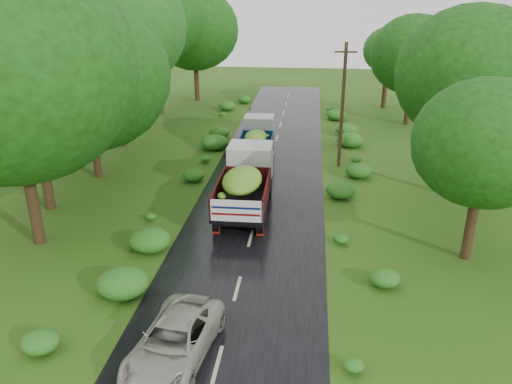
# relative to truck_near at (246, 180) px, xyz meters

# --- Properties ---
(ground) EXTENTS (120.00, 120.00, 0.00)m
(ground) POSITION_rel_truck_near_xyz_m (0.61, -11.20, -1.55)
(ground) COLOR #254F10
(ground) RESTS_ON ground
(road) EXTENTS (6.50, 80.00, 0.02)m
(road) POSITION_rel_truck_near_xyz_m (0.61, -6.20, -1.54)
(road) COLOR black
(road) RESTS_ON ground
(road_lines) EXTENTS (0.12, 69.60, 0.00)m
(road_lines) POSITION_rel_truck_near_xyz_m (0.61, -5.20, -1.52)
(road_lines) COLOR #BFB78C
(road_lines) RESTS_ON road
(truck_near) EXTENTS (2.38, 6.52, 2.73)m
(truck_near) POSITION_rel_truck_near_xyz_m (0.00, 0.00, 0.00)
(truck_near) COLOR black
(truck_near) RESTS_ON ground
(truck_far) EXTENTS (2.16, 5.72, 2.38)m
(truck_far) POSITION_rel_truck_near_xyz_m (-0.32, 8.00, -0.20)
(truck_far) COLOR black
(truck_far) RESTS_ON ground
(car) EXTENTS (2.53, 4.54, 1.20)m
(car) POSITION_rel_truck_near_xyz_m (-0.68, -11.06, -0.93)
(car) COLOR #A5A193
(car) RESTS_ON road
(utility_pole) EXTENTS (1.30, 0.21, 7.42)m
(utility_pole) POSITION_rel_truck_near_xyz_m (4.86, 7.10, 2.27)
(utility_pole) COLOR #382616
(utility_pole) RESTS_ON ground
(trees_left) EXTENTS (6.12, 34.33, 9.98)m
(trees_left) POSITION_rel_truck_near_xyz_m (-9.33, 8.29, 5.55)
(trees_left) COLOR black
(trees_left) RESTS_ON ground
(trees_right) EXTENTS (4.73, 31.20, 8.06)m
(trees_right) POSITION_rel_truck_near_xyz_m (10.29, 9.42, 3.97)
(trees_right) COLOR black
(trees_right) RESTS_ON ground
(shrubs) EXTENTS (11.90, 44.00, 0.70)m
(shrubs) POSITION_rel_truck_near_xyz_m (0.61, 2.80, -1.20)
(shrubs) COLOR #236217
(shrubs) RESTS_ON ground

